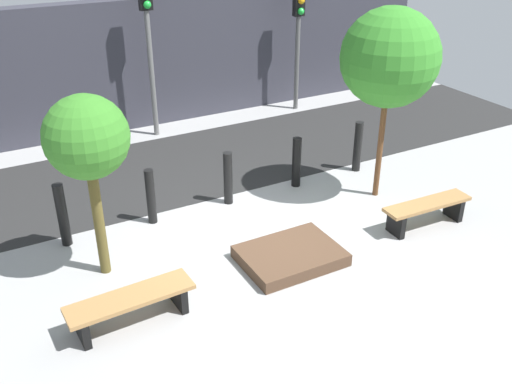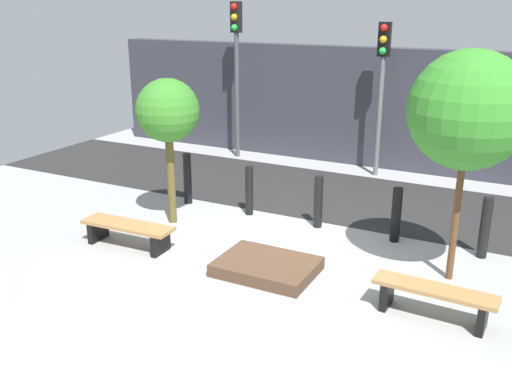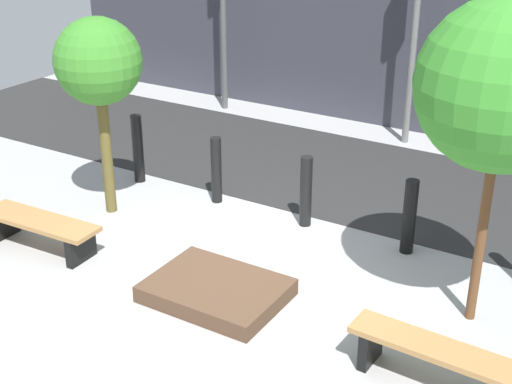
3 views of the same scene
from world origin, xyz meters
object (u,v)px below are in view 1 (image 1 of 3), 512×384
object	(u,v)px
traffic_light_mid_east	(299,24)
bollard_center	(228,178)
tree_behind_left_bench	(87,139)
bollard_far_right	(358,147)
bollard_far_left	(62,215)
bollard_right	(296,162)
bollard_left	(151,197)
traffic_light_mid_west	(148,27)
tree_behind_right_bench	(390,58)
bench_left	(131,303)
bench_right	(427,209)
planter_bed	(290,256)

from	to	relation	value
traffic_light_mid_east	bollard_center	bearing A→B (deg)	-135.35
tree_behind_left_bench	bollard_far_right	size ratio (longest dim) A/B	2.63
tree_behind_left_bench	traffic_light_mid_east	xyz separation A→B (m)	(6.57, 4.96, 0.06)
bollard_far_left	bollard_right	xyz separation A→B (m)	(4.46, 0.00, -0.04)
tree_behind_left_bench	bollard_center	xyz separation A→B (m)	(2.62, 1.06, -1.67)
bollard_left	traffic_light_mid_west	size ratio (longest dim) A/B	0.28
tree_behind_right_bench	bollard_far_right	world-z (taller)	tree_behind_right_bench
bollard_right	traffic_light_mid_west	xyz separation A→B (m)	(-1.49, 3.90, 2.04)
tree_behind_left_bench	bollard_center	bearing A→B (deg)	22.06
bench_left	tree_behind_left_bench	bearing A→B (deg)	87.60
bench_left	bollard_far_right	distance (m)	6.09
tree_behind_left_bench	bollard_far_right	bearing A→B (deg)	10.75
bench_right	bollard_right	distance (m)	2.66
bollard_left	bollard_far_right	world-z (taller)	bollard_far_right
traffic_light_mid_west	bollard_center	bearing A→B (deg)	-90.00
bollard_left	bollard_far_right	distance (m)	4.46
bollard_center	bollard_right	bearing A→B (deg)	0.00
tree_behind_right_bench	traffic_light_mid_east	xyz separation A→B (m)	(1.32, 4.96, -0.41)
tree_behind_right_bench	bollard_right	distance (m)	2.65
bench_right	traffic_light_mid_east	bearing A→B (deg)	80.54
planter_bed	traffic_light_mid_west	world-z (taller)	traffic_light_mid_west
bollard_center	bollard_far_right	distance (m)	2.97
traffic_light_mid_east	bollard_far_left	bearing A→B (deg)	-150.60
bollard_far_left	bollard_center	world-z (taller)	bollard_far_left
bollard_far_right	traffic_light_mid_west	size ratio (longest dim) A/B	0.29
traffic_light_mid_east	bollard_right	bearing A→B (deg)	-122.24
bench_left	bollard_far_left	world-z (taller)	bollard_far_left
tree_behind_right_bench	bollard_right	size ratio (longest dim) A/B	3.49
tree_behind_right_bench	tree_behind_left_bench	bearing A→B (deg)	180.00
tree_behind_left_bench	bollard_left	xyz separation A→B (m)	(1.14, 1.06, -1.67)
tree_behind_left_bench	bollard_far_left	bearing A→B (deg)	108.24
tree_behind_right_bench	bollard_left	world-z (taller)	tree_behind_right_bench
bench_left	bollard_right	bearing A→B (deg)	27.87
traffic_light_mid_west	planter_bed	bearing A→B (deg)	-90.00
tree_behind_right_bench	bollard_far_right	bearing A→B (deg)	71.76
bollard_center	traffic_light_mid_east	size ratio (longest dim) A/B	0.32
bench_right	traffic_light_mid_west	world-z (taller)	traffic_light_mid_west
tree_behind_left_bench	bollard_right	world-z (taller)	tree_behind_left_bench
tree_behind_left_bench	traffic_light_mid_west	size ratio (longest dim) A/B	0.76
tree_behind_left_bench	traffic_light_mid_east	size ratio (longest dim) A/B	0.87
bench_right	bollard_center	size ratio (longest dim) A/B	1.63
tree_behind_right_bench	bollard_right	bearing A→B (deg)	136.91
bollard_center	bollard_right	distance (m)	1.49
bench_left	bollard_center	xyz separation A→B (m)	(2.62, 2.40, 0.20)
bench_left	bench_right	world-z (taller)	bench_right
bench_left	bollard_far_right	bearing A→B (deg)	20.80
bench_right	bollard_left	size ratio (longest dim) A/B	1.64
bollard_left	bollard_right	xyz separation A→B (m)	(2.97, 0.00, -0.00)
bench_right	bollard_far_right	distance (m)	2.43
bollard_far_left	bollard_far_right	distance (m)	5.95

